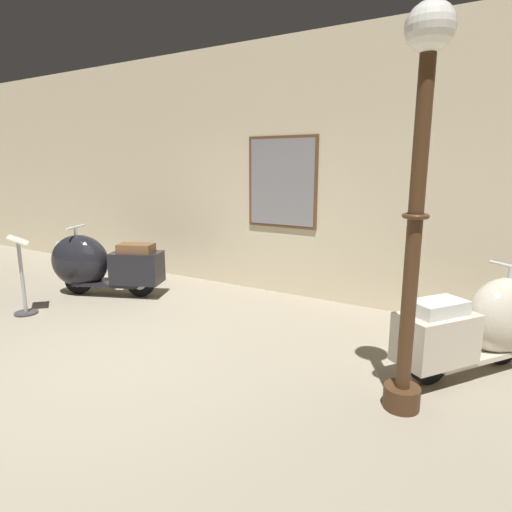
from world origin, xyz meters
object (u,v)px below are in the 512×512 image
Objects in this scene: scooter_0 at (97,264)px; scooter_1 at (483,324)px; info_stanchion at (23,282)px; lamppost at (418,179)px.

scooter_0 is 4.97m from scooter_1.
info_stanchion reaches higher than scooter_1.
scooter_1 is 1.54× the size of info_stanchion.
scooter_0 is 0.58× the size of lamppost.
info_stanchion reaches higher than scooter_0.
scooter_1 is at bearing 65.61° from lamppost.
lamppost is 2.87× the size of info_stanchion.
lamppost reaches higher than scooter_1.
lamppost is (4.49, -0.80, 1.31)m from scooter_0.
scooter_0 is at bearing 127.60° from scooter_1.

